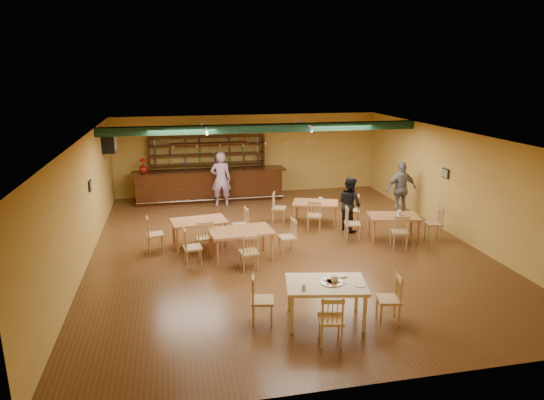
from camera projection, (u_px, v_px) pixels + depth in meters
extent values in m
plane|color=#563718|center=(284.00, 246.00, 12.91)|extent=(12.00, 12.00, 0.00)
cube|color=black|center=(264.00, 128.00, 14.80)|extent=(10.00, 0.30, 0.25)
cube|color=silver|center=(204.00, 125.00, 14.99)|extent=(0.05, 2.50, 0.05)
cube|color=silver|center=(302.00, 123.00, 15.62)|extent=(0.05, 2.50, 0.05)
cube|color=silver|center=(109.00, 143.00, 15.31)|extent=(0.34, 0.70, 0.48)
cube|color=black|center=(90.00, 186.00, 12.43)|extent=(0.04, 0.34, 0.28)
cube|color=black|center=(446.00, 173.00, 13.91)|extent=(0.04, 0.34, 0.28)
cube|color=black|center=(210.00, 185.00, 17.32)|extent=(5.51, 0.85, 1.13)
cube|color=black|center=(208.00, 166.00, 17.76)|extent=(4.26, 0.40, 2.28)
imported|color=#AD1610|center=(143.00, 166.00, 16.65)|extent=(0.37, 0.37, 0.51)
cube|color=#AB6A3C|center=(199.00, 233.00, 12.88)|extent=(1.54, 1.05, 0.72)
cube|color=#AB6A3C|center=(315.00, 213.00, 14.75)|extent=(1.57, 1.23, 0.69)
cube|color=#AB6A3C|center=(241.00, 245.00, 11.93)|extent=(1.63, 1.09, 0.77)
cube|color=#AB6A3C|center=(393.00, 227.00, 13.38)|extent=(1.52, 1.09, 0.69)
cube|color=beige|center=(326.00, 303.00, 8.94)|extent=(1.63, 1.21, 0.79)
cylinder|color=silver|center=(332.00, 282.00, 8.86)|extent=(0.53, 0.53, 0.01)
cylinder|color=#EAE5C6|center=(304.00, 286.00, 8.58)|extent=(0.09, 0.09, 0.11)
cube|color=white|center=(341.00, 276.00, 9.11)|extent=(0.22, 0.17, 0.03)
cube|color=silver|center=(339.00, 280.00, 8.94)|extent=(0.24, 0.32, 0.00)
cylinder|color=white|center=(360.00, 285.00, 8.75)|extent=(0.26, 0.26, 0.01)
imported|color=#9C53B4|center=(221.00, 179.00, 16.50)|extent=(0.72, 0.49, 1.92)
imported|color=black|center=(350.00, 204.00, 14.03)|extent=(0.84, 0.95, 1.61)
imported|color=gray|center=(401.00, 189.00, 15.35)|extent=(1.09, 0.52, 1.81)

